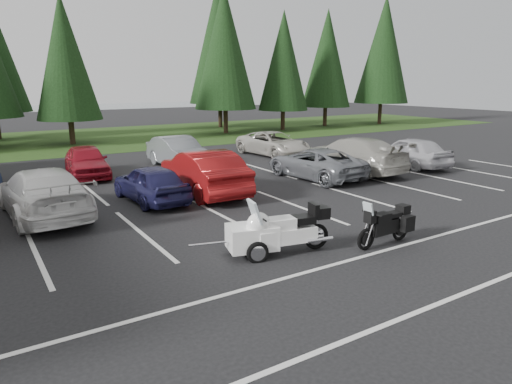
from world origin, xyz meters
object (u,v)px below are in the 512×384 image
(car_near_4, at_px, (151,183))
(adventure_motorcycle, at_px, (384,222))
(car_near_7, at_px, (351,155))
(car_near_5, at_px, (203,172))
(car_near_3, at_px, (43,193))
(car_near_6, at_px, (315,163))
(car_far_2, at_px, (87,161))
(car_far_3, at_px, (178,152))
(touring_motorcycle, at_px, (286,225))
(cargo_trailer, at_px, (252,240))
(car_far_4, at_px, (273,144))
(car_near_8, at_px, (410,152))

(car_near_4, distance_m, adventure_motorcycle, 8.25)
(car_near_7, bearing_deg, car_near_5, -1.38)
(car_near_3, height_order, car_near_6, car_near_3)
(car_near_3, bearing_deg, car_near_7, 177.21)
(car_near_6, height_order, car_near_7, car_near_7)
(car_near_4, distance_m, car_far_2, 5.77)
(car_far_2, bearing_deg, car_near_6, -28.98)
(car_near_3, xyz_separation_m, car_far_3, (6.87, 5.57, -0.02))
(car_far_3, relative_size, touring_motorcycle, 1.74)
(cargo_trailer, relative_size, adventure_motorcycle, 0.82)
(car_near_6, relative_size, adventure_motorcycle, 2.31)
(touring_motorcycle, bearing_deg, car_far_4, 67.79)
(car_far_4, relative_size, cargo_trailer, 2.85)
(car_near_6, distance_m, car_near_8, 5.78)
(car_near_5, height_order, car_near_8, car_near_5)
(car_near_8, relative_size, car_far_4, 0.90)
(car_far_2, distance_m, cargo_trailer, 12.03)
(car_near_4, height_order, car_near_8, car_near_8)
(touring_motorcycle, bearing_deg, car_far_2, 110.11)
(car_near_4, bearing_deg, car_near_7, 177.15)
(car_near_5, bearing_deg, cargo_trailer, 76.98)
(adventure_motorcycle, bearing_deg, car_near_5, 99.30)
(car_near_8, relative_size, car_far_2, 1.06)
(car_near_4, height_order, touring_motorcycle, touring_motorcycle)
(car_near_6, distance_m, car_far_4, 6.54)
(car_near_3, relative_size, cargo_trailer, 3.13)
(car_near_7, relative_size, adventure_motorcycle, 2.71)
(car_far_2, xyz_separation_m, touring_motorcycle, (1.92, -12.29, 0.03))
(cargo_trailer, bearing_deg, car_far_4, 68.71)
(touring_motorcycle, bearing_deg, car_near_3, 135.41)
(car_near_4, height_order, car_far_3, car_far_3)
(car_near_8, xyz_separation_m, adventure_motorcycle, (-9.67, -7.17, -0.11))
(car_near_5, bearing_deg, car_near_8, -179.13)
(car_near_6, bearing_deg, touring_motorcycle, 42.47)
(car_far_3, bearing_deg, car_far_4, 3.89)
(car_near_7, height_order, car_near_8, car_near_7)
(car_near_3, bearing_deg, touring_motorcycle, 120.52)
(car_far_2, xyz_separation_m, adventure_motorcycle, (4.41, -13.16, -0.07))
(car_near_8, height_order, car_far_3, car_far_3)
(car_near_8, relative_size, cargo_trailer, 2.56)
(car_near_4, distance_m, car_near_6, 7.43)
(car_near_3, bearing_deg, car_far_4, -158.07)
(car_near_4, bearing_deg, car_near_3, -4.28)
(car_far_4, distance_m, cargo_trailer, 15.51)
(car_far_2, bearing_deg, adventure_motorcycle, -66.04)
(car_near_3, bearing_deg, adventure_motorcycle, 129.37)
(adventure_motorcycle, bearing_deg, car_far_2, 107.10)
(car_far_2, bearing_deg, car_near_7, -21.84)
(car_near_7, xyz_separation_m, car_far_3, (-6.34, 5.36, -0.06))
(car_near_4, xyz_separation_m, car_near_6, (7.43, 0.01, -0.00))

